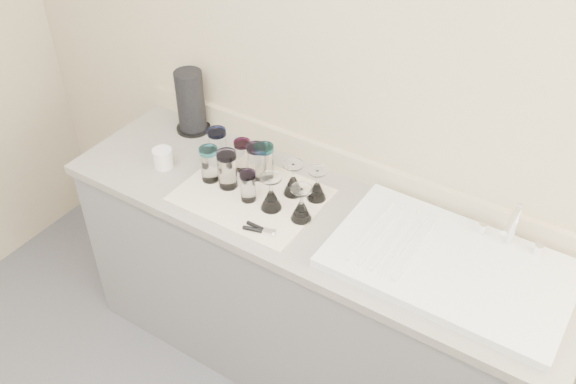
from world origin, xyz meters
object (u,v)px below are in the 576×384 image
Objects in this scene: sink_unit at (450,264)px; paper_towel_roll at (191,102)px; goblet_back_left at (293,183)px; white_mug at (163,158)px; tumbler_magenta at (209,164)px; goblet_front_right at (301,208)px; can_opener at (260,230)px; tumbler_blue at (227,169)px; goblet_back_right at (317,189)px; tumbler_teal at (218,146)px; goblet_front_left at (271,197)px; tumbler_purple at (256,161)px; tumbler_cyan at (243,155)px; tumbler_extra at (264,162)px; tumbler_lavender at (248,186)px.

paper_towel_roll reaches higher than sink_unit.
goblet_back_left is 1.19× the size of white_mug.
tumbler_magenta is 1.03× the size of goblet_front_right.
sink_unit is 5.48× the size of tumbler_magenta.
paper_towel_roll reaches higher than tumbler_magenta.
can_opener is at bearing -23.30° from tumbler_magenta.
tumbler_blue is 0.36m from goblet_back_right.
tumbler_teal is 0.98× the size of tumbler_blue.
tumbler_magenta and goblet_front_left have the same top height.
tumbler_magenta is at bearing -142.22° from tumbler_purple.
tumbler_purple is at bearing -17.51° from paper_towel_roll.
tumbler_blue reaches higher than tumbler_magenta.
goblet_back_right is 0.94× the size of goblet_front_right.
goblet_back_right is at bearing 172.88° from sink_unit.
tumbler_magenta is 0.44m from goblet_back_right.
tumbler_cyan is 0.48× the size of paper_towel_roll.
tumbler_blue is at bearing -119.48° from tumbler_purple.
goblet_front_left is (-0.02, -0.12, 0.00)m from goblet_back_left.
sink_unit is at bearing -4.23° from goblet_back_left.
goblet_front_right is at bearing -19.94° from tumbler_cyan.
tumbler_cyan is 0.40m from paper_towel_roll.
paper_towel_roll is (-0.39, 0.25, 0.05)m from tumbler_blue.
sink_unit is 0.69m from can_opener.
goblet_front_right is (0.26, -0.13, -0.03)m from tumbler_extra.
tumbler_extra is (0.09, 0.12, -0.00)m from tumbler_blue.
paper_towel_roll is (-0.65, 0.41, 0.12)m from can_opener.
tumbler_blue is 1.12× the size of goblet_back_left.
goblet_back_right is 0.67m from white_mug.
goblet_back_left is 0.50× the size of paper_towel_roll.
goblet_back_right is (0.47, 0.01, -0.03)m from tumbler_teal.
sink_unit reaches higher than goblet_back_right.
goblet_back_left is at bearing 133.70° from goblet_front_right.
paper_towel_roll is (-1.30, 0.20, 0.12)m from sink_unit.
tumbler_magenta is (0.05, -0.11, -0.00)m from tumbler_teal.
tumbler_teal reaches higher than goblet_back_right.
tumbler_magenta is at bearing -144.46° from tumbler_extra.
tumbler_cyan is 0.95× the size of goblet_front_right.
white_mug is at bearing -178.07° from goblet_front_right.
paper_towel_roll reaches higher than tumbler_lavender.
goblet_back_left is (0.18, -0.01, -0.03)m from tumbler_purple.
white_mug is (-0.18, -0.14, -0.05)m from tumbler_teal.
tumbler_magenta is at bearing -162.15° from goblet_back_left.
tumbler_magenta is (-0.15, -0.11, -0.00)m from tumbler_purple.
sink_unit reaches higher than tumbler_extra.
tumbler_lavender is at bearing -5.86° from tumbler_magenta.
can_opener is 0.44× the size of paper_towel_roll.
paper_towel_roll is at bearing 169.97° from goblet_back_right.
tumbler_extra is at bearing -179.79° from goblet_back_right.
can_opener is (0.35, -0.15, -0.07)m from tumbler_magenta.
white_mug is (-0.41, -0.16, -0.04)m from tumbler_extra.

